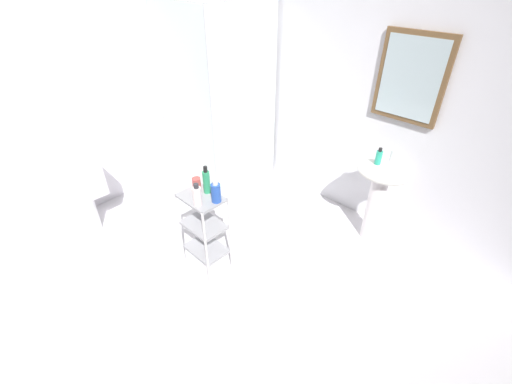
{
  "coord_description": "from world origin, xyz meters",
  "views": [
    {
      "loc": [
        1.65,
        -1.13,
        2.3
      ],
      "look_at": [
        0.09,
        0.48,
        0.78
      ],
      "focal_mm": 24.1,
      "sensor_mm": 36.0,
      "label": 1
    }
  ],
  "objects_px": {
    "lotion_bottle_white": "(197,196)",
    "rinse_cup": "(197,183)",
    "body_wash_bottle_green": "(206,181)",
    "hand_soap_bottle": "(379,157)",
    "toilet": "(80,204)",
    "shower_stall": "(220,146)",
    "pedestal_sink": "(379,187)",
    "storage_cart": "(204,226)",
    "shampoo_bottle_blue": "(216,192)"
  },
  "relations": [
    {
      "from": "lotion_bottle_white",
      "to": "rinse_cup",
      "type": "xyz_separation_m",
      "value": [
        -0.19,
        0.13,
        -0.03
      ]
    },
    {
      "from": "rinse_cup",
      "to": "body_wash_bottle_green",
      "type": "bearing_deg",
      "value": 10.83
    },
    {
      "from": "hand_soap_bottle",
      "to": "toilet",
      "type": "bearing_deg",
      "value": -137.58
    },
    {
      "from": "shower_stall",
      "to": "rinse_cup",
      "type": "relative_size",
      "value": 21.38
    },
    {
      "from": "pedestal_sink",
      "to": "body_wash_bottle_green",
      "type": "distance_m",
      "value": 1.57
    },
    {
      "from": "toilet",
      "to": "rinse_cup",
      "type": "relative_size",
      "value": 8.13
    },
    {
      "from": "lotion_bottle_white",
      "to": "shower_stall",
      "type": "bearing_deg",
      "value": 133.29
    },
    {
      "from": "shower_stall",
      "to": "lotion_bottle_white",
      "type": "relative_size",
      "value": 10.73
    },
    {
      "from": "storage_cart",
      "to": "shower_stall",
      "type": "bearing_deg",
      "value": 133.52
    },
    {
      "from": "shower_stall",
      "to": "pedestal_sink",
      "type": "xyz_separation_m",
      "value": [
        1.84,
        0.31,
        0.12
      ]
    },
    {
      "from": "pedestal_sink",
      "to": "body_wash_bottle_green",
      "type": "relative_size",
      "value": 3.41
    },
    {
      "from": "pedestal_sink",
      "to": "storage_cart",
      "type": "distance_m",
      "value": 1.61
    },
    {
      "from": "storage_cart",
      "to": "lotion_bottle_white",
      "type": "xyz_separation_m",
      "value": [
        0.07,
        -0.08,
        0.39
      ]
    },
    {
      "from": "storage_cart",
      "to": "shampoo_bottle_blue",
      "type": "height_order",
      "value": "shampoo_bottle_blue"
    },
    {
      "from": "toilet",
      "to": "pedestal_sink",
      "type": "bearing_deg",
      "value": 41.86
    },
    {
      "from": "shower_stall",
      "to": "storage_cart",
      "type": "bearing_deg",
      "value": -46.48
    },
    {
      "from": "pedestal_sink",
      "to": "shampoo_bottle_blue",
      "type": "bearing_deg",
      "value": -118.87
    },
    {
      "from": "shower_stall",
      "to": "lotion_bottle_white",
      "type": "xyz_separation_m",
      "value": [
        1.05,
        -1.12,
        0.36
      ]
    },
    {
      "from": "pedestal_sink",
      "to": "hand_soap_bottle",
      "type": "height_order",
      "value": "hand_soap_bottle"
    },
    {
      "from": "shower_stall",
      "to": "rinse_cup",
      "type": "height_order",
      "value": "shower_stall"
    },
    {
      "from": "rinse_cup",
      "to": "toilet",
      "type": "bearing_deg",
      "value": -152.13
    },
    {
      "from": "body_wash_bottle_green",
      "to": "rinse_cup",
      "type": "relative_size",
      "value": 2.54
    },
    {
      "from": "toilet",
      "to": "lotion_bottle_white",
      "type": "bearing_deg",
      "value": 19.44
    },
    {
      "from": "shower_stall",
      "to": "toilet",
      "type": "relative_size",
      "value": 2.63
    },
    {
      "from": "shower_stall",
      "to": "lotion_bottle_white",
      "type": "bearing_deg",
      "value": -46.71
    },
    {
      "from": "shower_stall",
      "to": "toilet",
      "type": "bearing_deg",
      "value": -99.94
    },
    {
      "from": "shampoo_bottle_blue",
      "to": "lotion_bottle_white",
      "type": "bearing_deg",
      "value": -119.35
    },
    {
      "from": "shower_stall",
      "to": "shampoo_bottle_blue",
      "type": "distance_m",
      "value": 1.54
    },
    {
      "from": "body_wash_bottle_green",
      "to": "shower_stall",
      "type": "bearing_deg",
      "value": 135.38
    },
    {
      "from": "shower_stall",
      "to": "pedestal_sink",
      "type": "distance_m",
      "value": 1.87
    },
    {
      "from": "toilet",
      "to": "shampoo_bottle_blue",
      "type": "relative_size",
      "value": 3.88
    },
    {
      "from": "shower_stall",
      "to": "shampoo_bottle_blue",
      "type": "relative_size",
      "value": 10.2
    },
    {
      "from": "toilet",
      "to": "storage_cart",
      "type": "distance_m",
      "value": 1.38
    },
    {
      "from": "storage_cart",
      "to": "shampoo_bottle_blue",
      "type": "xyz_separation_m",
      "value": [
        0.14,
        0.05,
        0.39
      ]
    },
    {
      "from": "shampoo_bottle_blue",
      "to": "body_wash_bottle_green",
      "type": "distance_m",
      "value": 0.15
    },
    {
      "from": "shampoo_bottle_blue",
      "to": "pedestal_sink",
      "type": "bearing_deg",
      "value": 61.13
    },
    {
      "from": "shower_stall",
      "to": "shampoo_bottle_blue",
      "type": "xyz_separation_m",
      "value": [
        1.12,
        -0.99,
        0.36
      ]
    },
    {
      "from": "storage_cart",
      "to": "shampoo_bottle_blue",
      "type": "relative_size",
      "value": 3.77
    },
    {
      "from": "storage_cart",
      "to": "rinse_cup",
      "type": "bearing_deg",
      "value": 155.14
    },
    {
      "from": "hand_soap_bottle",
      "to": "body_wash_bottle_green",
      "type": "bearing_deg",
      "value": -122.75
    },
    {
      "from": "toilet",
      "to": "rinse_cup",
      "type": "height_order",
      "value": "rinse_cup"
    },
    {
      "from": "storage_cart",
      "to": "rinse_cup",
      "type": "distance_m",
      "value": 0.37
    },
    {
      "from": "shower_stall",
      "to": "body_wash_bottle_green",
      "type": "distance_m",
      "value": 1.42
    },
    {
      "from": "toilet",
      "to": "storage_cart",
      "type": "relative_size",
      "value": 1.03
    },
    {
      "from": "shampoo_bottle_blue",
      "to": "body_wash_bottle_green",
      "type": "height_order",
      "value": "body_wash_bottle_green"
    },
    {
      "from": "body_wash_bottle_green",
      "to": "lotion_bottle_white",
      "type": "bearing_deg",
      "value": -63.32
    },
    {
      "from": "pedestal_sink",
      "to": "shampoo_bottle_blue",
      "type": "xyz_separation_m",
      "value": [
        -0.72,
        -1.31,
        0.25
      ]
    },
    {
      "from": "pedestal_sink",
      "to": "hand_soap_bottle",
      "type": "bearing_deg",
      "value": -165.17
    },
    {
      "from": "body_wash_bottle_green",
      "to": "hand_soap_bottle",
      "type": "bearing_deg",
      "value": 57.25
    },
    {
      "from": "pedestal_sink",
      "to": "hand_soap_bottle",
      "type": "xyz_separation_m",
      "value": [
        -0.06,
        -0.02,
        0.3
      ]
    }
  ]
}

